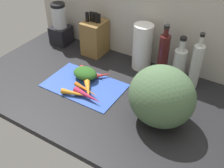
# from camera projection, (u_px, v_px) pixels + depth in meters

# --- Properties ---
(ground_plane) EXTENTS (1.70, 0.80, 0.03)m
(ground_plane) POSITION_uv_depth(u_px,v_px,m) (127.00, 101.00, 1.37)
(ground_plane) COLOR black
(wall_back) EXTENTS (1.70, 0.03, 0.60)m
(wall_back) POSITION_uv_depth(u_px,v_px,m) (165.00, 15.00, 1.44)
(wall_back) COLOR #BCB7AD
(wall_back) RESTS_ON ground_plane
(cutting_board) EXTENTS (0.41, 0.26, 0.01)m
(cutting_board) POSITION_uv_depth(u_px,v_px,m) (84.00, 85.00, 1.45)
(cutting_board) COLOR #2D51B7
(cutting_board) RESTS_ON ground_plane
(carrot_0) EXTENTS (0.14, 0.14, 0.03)m
(carrot_0) POSITION_uv_depth(u_px,v_px,m) (83.00, 76.00, 1.48)
(carrot_0) COLOR red
(carrot_0) RESTS_ON cutting_board
(carrot_1) EXTENTS (0.09, 0.09, 0.02)m
(carrot_1) POSITION_uv_depth(u_px,v_px,m) (103.00, 75.00, 1.49)
(carrot_1) COLOR red
(carrot_1) RESTS_ON cutting_board
(carrot_2) EXTENTS (0.16, 0.06, 0.03)m
(carrot_2) POSITION_uv_depth(u_px,v_px,m) (76.00, 94.00, 1.36)
(carrot_2) COLOR orange
(carrot_2) RESTS_ON cutting_board
(carrot_3) EXTENTS (0.17, 0.05, 0.03)m
(carrot_3) POSITION_uv_depth(u_px,v_px,m) (88.00, 96.00, 1.34)
(carrot_3) COLOR #B2264C
(carrot_3) RESTS_ON cutting_board
(carrot_4) EXTENTS (0.11, 0.12, 0.03)m
(carrot_4) POSITION_uv_depth(u_px,v_px,m) (88.00, 90.00, 1.38)
(carrot_4) COLOR orange
(carrot_4) RESTS_ON cutting_board
(carrot_5) EXTENTS (0.11, 0.04, 0.03)m
(carrot_5) POSITION_uv_depth(u_px,v_px,m) (95.00, 74.00, 1.50)
(carrot_5) COLOR red
(carrot_5) RESTS_ON cutting_board
(carrot_6) EXTENTS (0.16, 0.05, 0.02)m
(carrot_6) POSITION_uv_depth(u_px,v_px,m) (86.00, 90.00, 1.39)
(carrot_6) COLOR orange
(carrot_6) RESTS_ON cutting_board
(carrot_greens_pile) EXTENTS (0.14, 0.10, 0.06)m
(carrot_greens_pile) POSITION_uv_depth(u_px,v_px,m) (85.00, 73.00, 1.48)
(carrot_greens_pile) COLOR #2D6023
(carrot_greens_pile) RESTS_ON cutting_board
(winter_squash) EXTENTS (0.29, 0.26, 0.28)m
(winter_squash) POSITION_uv_depth(u_px,v_px,m) (162.00, 97.00, 1.16)
(winter_squash) COLOR #4C6B47
(winter_squash) RESTS_ON ground_plane
(knife_block) EXTENTS (0.12, 0.14, 0.26)m
(knife_block) POSITION_uv_depth(u_px,v_px,m) (95.00, 37.00, 1.66)
(knife_block) COLOR olive
(knife_block) RESTS_ON ground_plane
(blender_appliance) EXTENTS (0.12, 0.12, 0.27)m
(blender_appliance) POSITION_uv_depth(u_px,v_px,m) (60.00, 27.00, 1.75)
(blender_appliance) COLOR black
(blender_appliance) RESTS_ON ground_plane
(paper_towel_roll) EXTENTS (0.11, 0.11, 0.26)m
(paper_towel_roll) POSITION_uv_depth(u_px,v_px,m) (142.00, 47.00, 1.51)
(paper_towel_roll) COLOR white
(paper_towel_roll) RESTS_ON ground_plane
(bottle_0) EXTENTS (0.06, 0.06, 0.31)m
(bottle_0) POSITION_uv_depth(u_px,v_px,m) (163.00, 56.00, 1.44)
(bottle_0) COLOR #471919
(bottle_0) RESTS_ON ground_plane
(bottle_1) EXTENTS (0.07, 0.07, 0.26)m
(bottle_1) POSITION_uv_depth(u_px,v_px,m) (179.00, 64.00, 1.43)
(bottle_1) COLOR silver
(bottle_1) RESTS_ON ground_plane
(bottle_2) EXTENTS (0.05, 0.05, 0.30)m
(bottle_2) POSITION_uv_depth(u_px,v_px,m) (196.00, 66.00, 1.38)
(bottle_2) COLOR silver
(bottle_2) RESTS_ON ground_plane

